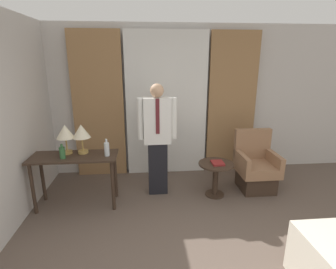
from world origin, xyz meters
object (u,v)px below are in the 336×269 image
(desk, at_px, (75,164))
(bottle_near_edge, at_px, (107,149))
(armchair, at_px, (256,169))
(table_lamp_right, at_px, (81,133))
(book, at_px, (218,163))
(side_table, at_px, (216,174))
(bottle_by_lamp, at_px, (62,153))
(person, at_px, (157,136))
(table_lamp_left, at_px, (65,133))

(desk, distance_m, bottle_near_edge, 0.53)
(desk, bearing_deg, armchair, 5.34)
(table_lamp_right, bearing_deg, book, -0.90)
(armchair, bearing_deg, bottle_near_edge, -172.48)
(armchair, bearing_deg, side_table, -166.36)
(bottle_near_edge, distance_m, side_table, 1.71)
(bottle_by_lamp, bearing_deg, armchair, 6.98)
(desk, height_order, bottle_by_lamp, bottle_by_lamp)
(bottle_near_edge, height_order, bottle_by_lamp, bottle_near_edge)
(person, distance_m, armchair, 1.74)
(person, bearing_deg, side_table, -10.98)
(table_lamp_right, relative_size, bottle_by_lamp, 2.08)
(table_lamp_right, bearing_deg, table_lamp_left, 180.00)
(bottle_by_lamp, height_order, person, person)
(table_lamp_right, xyz_separation_m, book, (2.01, -0.03, -0.53))
(desk, xyz_separation_m, table_lamp_left, (-0.11, 0.10, 0.44))
(armchair, xyz_separation_m, book, (-0.71, -0.20, 0.21))
(table_lamp_left, bearing_deg, side_table, -0.25)
(side_table, bearing_deg, armchair, 13.64)
(table_lamp_left, xyz_separation_m, book, (2.23, -0.03, -0.53))
(table_lamp_left, bearing_deg, person, 7.10)
(table_lamp_left, relative_size, bottle_near_edge, 1.73)
(desk, bearing_deg, side_table, 2.40)
(side_table, bearing_deg, book, -54.48)
(table_lamp_right, relative_size, side_table, 0.79)
(desk, height_order, person, person)
(bottle_by_lamp, relative_size, book, 0.99)
(desk, height_order, table_lamp_left, table_lamp_left)
(bottle_by_lamp, bearing_deg, bottle_near_edge, 4.82)
(desk, bearing_deg, bottle_near_edge, -5.62)
(armchair, height_order, book, armchair)
(table_lamp_right, relative_size, person, 0.24)
(desk, relative_size, person, 0.69)
(table_lamp_left, height_order, bottle_by_lamp, table_lamp_left)
(table_lamp_left, bearing_deg, desk, -41.18)
(person, height_order, side_table, person)
(bottle_near_edge, bearing_deg, armchair, 7.52)
(bottle_by_lamp, distance_m, person, 1.38)
(person, bearing_deg, bottle_near_edge, -157.14)
(table_lamp_left, distance_m, side_table, 2.33)
(table_lamp_left, distance_m, bottle_by_lamp, 0.30)
(bottle_near_edge, height_order, armchair, bottle_near_edge)
(table_lamp_right, distance_m, bottle_near_edge, 0.44)
(table_lamp_right, distance_m, side_table, 2.12)
(side_table, bearing_deg, desk, -177.60)
(book, bearing_deg, person, 167.90)
(bottle_by_lamp, relative_size, side_table, 0.38)
(bottle_near_edge, bearing_deg, table_lamp_left, 166.14)
(bottle_by_lamp, height_order, side_table, bottle_by_lamp)
(bottle_by_lamp, xyz_separation_m, side_table, (2.23, 0.19, -0.49))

